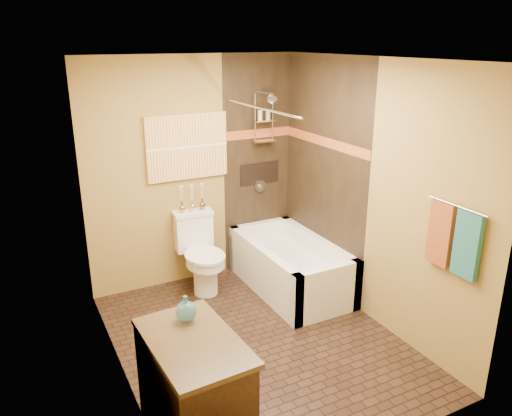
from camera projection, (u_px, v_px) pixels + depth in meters
floor at (257, 341)px, 4.61m from camera, size 3.00×3.00×0.00m
wall_left at (114, 238)px, 3.68m from camera, size 0.02×3.00×2.50m
wall_right at (370, 194)px, 4.72m from camera, size 0.02×3.00×2.50m
wall_back at (194, 173)px, 5.46m from camera, size 2.40×0.02×2.50m
wall_front at (375, 289)px, 2.94m from camera, size 2.40×0.02×2.50m
ceiling at (258, 59)px, 3.79m from camera, size 3.00×3.00×0.00m
alcove_tile_back at (257, 165)px, 5.79m from camera, size 0.85×0.01×2.50m
alcove_tile_right at (323, 176)px, 5.35m from camera, size 0.01×1.50×2.50m
mosaic_band_back at (258, 134)px, 5.66m from camera, size 0.85×0.01×0.10m
mosaic_band_right at (324, 142)px, 5.22m from camera, size 0.01×1.50×0.10m
alcove_niche at (260, 173)px, 5.83m from camera, size 0.50×0.01×0.25m
shower_fixtures at (264, 131)px, 5.57m from camera, size 0.24×0.33×1.16m
curtain_rod at (258, 108)px, 4.75m from camera, size 0.03×1.55×0.03m
towel_bar at (457, 206)px, 3.75m from camera, size 0.02×0.55×0.02m
towel_teal at (467, 245)px, 3.74m from camera, size 0.05×0.22×0.52m
towel_rust at (441, 234)px, 3.95m from camera, size 0.05×0.22×0.52m
sunset_painting at (187, 147)px, 5.31m from camera, size 0.90×0.04×0.70m
vanity_mirror at (144, 248)px, 2.89m from camera, size 0.01×1.00×0.90m
bathtub at (290, 270)px, 5.51m from camera, size 0.80×1.50×0.55m
toilet at (200, 253)px, 5.44m from camera, size 0.44×0.65×0.85m
vanity at (194, 391)px, 3.36m from camera, size 0.59×0.93×0.80m
teal_bottle at (186, 309)px, 3.42m from camera, size 0.16×0.16×0.23m
bud_vases at (192, 197)px, 5.41m from camera, size 0.30×0.06×0.29m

